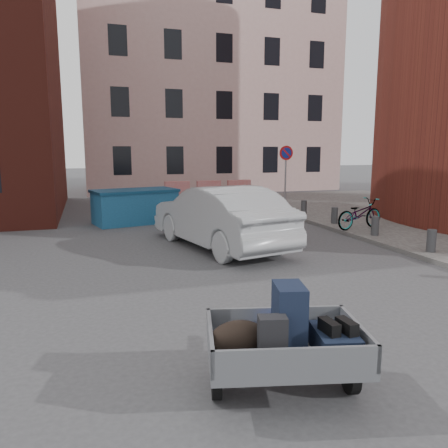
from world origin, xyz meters
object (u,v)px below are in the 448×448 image
object	(u,v)px
silver_car	(219,217)
bicycle	(360,214)
trailer	(284,341)
dumpster	(135,206)

from	to	relation	value
silver_car	bicycle	bearing A→B (deg)	175.31
trailer	bicycle	distance (m)	10.03
dumpster	bicycle	xyz separation A→B (m)	(6.57, -3.98, -0.01)
trailer	silver_car	size ratio (longest dim) A/B	0.39
trailer	bicycle	world-z (taller)	trailer
dumpster	silver_car	world-z (taller)	silver_car
bicycle	trailer	bearing A→B (deg)	128.91
silver_car	bicycle	size ratio (longest dim) A/B	2.76
trailer	bicycle	bearing A→B (deg)	64.44
trailer	silver_car	bearing A→B (deg)	91.78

